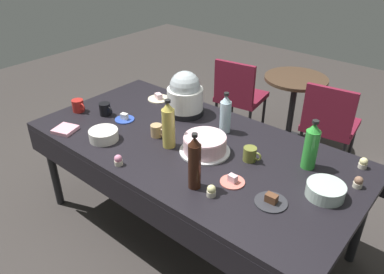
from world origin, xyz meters
name	(u,v)px	position (x,y,z in m)	size (l,w,h in m)	color
ground	(192,228)	(0.00, 0.00, 0.00)	(9.00, 9.00, 0.00)	#383330
potluck_table	(192,152)	(0.00, 0.00, 0.69)	(2.20, 1.10, 0.75)	black
frosted_layer_cake	(205,145)	(0.13, -0.03, 0.80)	(0.32, 0.32, 0.11)	silver
slow_cooker	(185,95)	(-0.32, 0.30, 0.90)	(0.28, 0.28, 0.33)	black
glass_salad_bowl	(325,190)	(0.88, 0.04, 0.79)	(0.20, 0.20, 0.07)	#B2C6BC
ceramic_snack_bowl	(104,135)	(-0.48, -0.34, 0.79)	(0.19, 0.19, 0.07)	silver
dessert_plate_coral	(232,181)	(0.44, -0.18, 0.76)	(0.14, 0.14, 0.05)	#E07266
dessert_plate_cream	(159,98)	(-0.66, 0.36, 0.76)	(0.18, 0.18, 0.05)	beige
dessert_plate_cobalt	(125,118)	(-0.59, -0.06, 0.76)	(0.14, 0.14, 0.05)	#2D4CB2
dessert_plate_charcoal	(271,201)	(0.69, -0.19, 0.76)	(0.17, 0.17, 0.05)	#2D2D33
cupcake_cocoa	(118,160)	(-0.18, -0.47, 0.78)	(0.05, 0.05, 0.07)	beige
cupcake_berry	(363,163)	(0.95, 0.44, 0.78)	(0.05, 0.05, 0.07)	beige
cupcake_rose	(211,191)	(0.42, -0.34, 0.78)	(0.05, 0.05, 0.07)	beige
cupcake_mint	(358,182)	(0.99, 0.23, 0.78)	(0.05, 0.05, 0.07)	beige
soda_bottle_water	(225,114)	(0.07, 0.27, 0.88)	(0.08, 0.08, 0.29)	silver
soda_bottle_cola	(195,163)	(0.30, -0.34, 0.91)	(0.07, 0.07, 0.34)	#33190F
soda_bottle_ginger_ale	(168,125)	(-0.10, -0.12, 0.90)	(0.08, 0.08, 0.33)	gold
soda_bottle_lime_soda	(311,146)	(0.70, 0.24, 0.89)	(0.08, 0.08, 0.31)	green
coffee_mug_tan	(157,131)	(-0.25, -0.08, 0.79)	(0.12, 0.08, 0.08)	tan
coffee_mug_black	(105,109)	(-0.76, -0.10, 0.80)	(0.12, 0.08, 0.09)	black
coffee_mug_red	(78,106)	(-0.97, -0.19, 0.80)	(0.13, 0.09, 0.09)	#B2231E
coffee_mug_olive	(250,154)	(0.40, 0.08, 0.79)	(0.12, 0.08, 0.09)	olive
paper_napkin_stack	(65,129)	(-0.78, -0.44, 0.76)	(0.14, 0.14, 0.02)	pink
maroon_chair_left	(239,93)	(-0.54, 1.38, 0.49)	(0.50, 0.50, 0.85)	maroon
maroon_chair_right	(329,122)	(0.41, 1.38, 0.49)	(0.49, 0.49, 0.85)	maroon
round_cafe_table	(293,99)	(-0.05, 1.61, 0.50)	(0.60, 0.60, 0.72)	#473323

